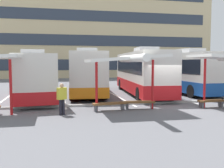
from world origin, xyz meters
The scene contains 18 objects.
ground_plane centered at (0.00, 0.00, 0.00)m, with size 160.00×160.00×0.00m, color slate.
terminal_building centered at (0.03, 35.84, 8.32)m, with size 44.17×12.54×19.37m.
coach_bus_0 centered at (-8.48, 5.42, 1.62)m, with size 3.72×11.63×3.52m.
coach_bus_1 centered at (-4.18, 7.58, 1.77)m, with size 3.55×11.65×3.78m.
coach_bus_2 centered at (0.23, 5.71, 1.76)m, with size 3.47×11.34×3.82m.
coach_bus_3 centered at (4.15, 6.21, 1.75)m, with size 2.90×10.37×3.79m.
coach_bus_4 centered at (8.09, 7.68, 1.70)m, with size 3.00×10.95×3.66m.
lane_stripe_0 centered at (-10.40, 6.84, 0.00)m, with size 0.16×14.00×0.01m, color white.
lane_stripe_1 centered at (-6.24, 6.84, 0.00)m, with size 0.16×14.00×0.01m, color white.
lane_stripe_2 centered at (-2.08, 6.84, 0.00)m, with size 0.16×14.00×0.01m, color white.
lane_stripe_3 centered at (2.08, 6.84, 0.00)m, with size 0.16×14.00×0.01m, color white.
lane_stripe_4 centered at (6.24, 6.84, 0.00)m, with size 0.16×14.00×0.01m, color white.
waiting_shelter_1 centered at (-3.02, -1.31, 2.81)m, with size 4.22×4.91×3.11m.
bench_1 centered at (-3.92, -1.04, 0.34)m, with size 1.89×0.66×0.45m.
bench_2 centered at (-2.12, -0.85, 0.34)m, with size 1.78×0.60×0.45m.
bench_3 centered at (2.17, -1.30, 0.33)m, with size 1.64×0.52×0.45m.
platform_kerb centered at (0.00, 0.71, 0.06)m, with size 44.00×0.24×0.12m, color #ADADA8.
waiting_passenger_0 centered at (-6.49, -1.69, 0.92)m, with size 0.51×0.41×1.61m.
Camera 1 is at (-6.78, -14.82, 2.64)m, focal length 41.53 mm.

